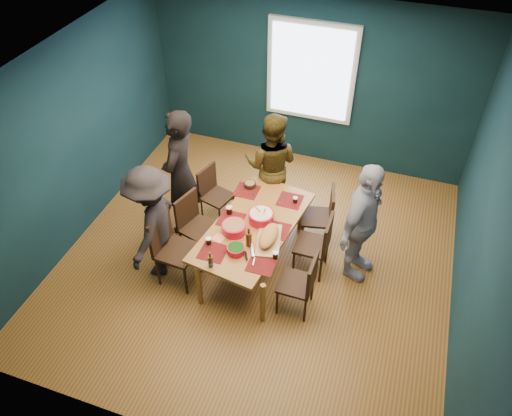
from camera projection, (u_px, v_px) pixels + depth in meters
The scene contains 26 objects.
room at pixel (265, 166), 6.00m from camera, with size 5.01×5.01×2.71m.
dining_table at pixel (254, 229), 6.25m from camera, with size 1.18×1.94×0.69m.
chair_left_far at pixel (212, 190), 7.03m from camera, with size 0.47×0.47×0.84m.
chair_left_mid at pixel (193, 221), 6.50m from camera, with size 0.51×0.51×0.91m.
chair_left_near at pixel (169, 244), 6.11m from camera, with size 0.49×0.49×1.02m.
chair_right_far at pixel (324, 213), 6.63m from camera, with size 0.48×0.48×0.89m.
chair_right_mid at pixel (319, 242), 6.22m from camera, with size 0.41×0.41×0.91m.
chair_right_near at pixel (303, 281), 5.77m from camera, with size 0.40×0.40×0.89m.
person_far_left at pixel (180, 174), 6.60m from camera, with size 0.68×0.45×1.86m, color black.
person_back at pixel (271, 165), 6.95m from camera, with size 0.78×0.61×1.61m, color black.
person_right at pixel (362, 223), 6.00m from camera, with size 1.00×0.41×1.70m, color white.
person_near_left at pixel (152, 223), 6.07m from camera, with size 1.04×0.60×1.61m, color black.
bowl_salad at pixel (234, 228), 6.07m from camera, with size 0.30×0.30×0.12m.
bowl_dumpling at pixel (261, 217), 6.22m from camera, with size 0.32×0.32×0.30m.
bowl_herbs at pixel (236, 249), 5.83m from camera, with size 0.21×0.21×0.09m.
cutting_board at pixel (269, 237), 5.95m from camera, with size 0.40×0.71×0.15m.
small_bowl at pixel (250, 184), 6.75m from camera, with size 0.16×0.16×0.07m.
beer_bottle_a at pixel (210, 261), 5.65m from camera, with size 0.06×0.06×0.22m.
beer_bottle_b at pixel (249, 239), 5.87m from camera, with size 0.07×0.07×0.28m.
cola_glass_a at pixel (209, 241), 5.93m from camera, with size 0.07×0.07×0.09m.
cola_glass_b at pixel (275, 255), 5.76m from camera, with size 0.07×0.07×0.09m.
cola_glass_c at pixel (295, 200), 6.49m from camera, with size 0.06×0.06×0.09m.
cola_glass_d at pixel (229, 210), 6.33m from camera, with size 0.08×0.08×0.11m.
napkin_a at pixel (284, 229), 6.15m from camera, with size 0.12×0.12×0.00m, color #FB886A.
napkin_b at pixel (219, 238), 6.03m from camera, with size 0.13×0.13×0.00m, color #FB886A.
napkin_c at pixel (265, 271), 5.65m from camera, with size 0.13×0.13×0.00m, color #FB886A.
Camera 1 is at (1.45, -4.32, 4.99)m, focal length 35.00 mm.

